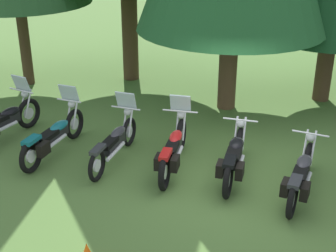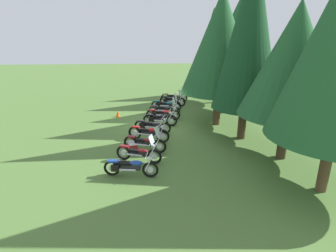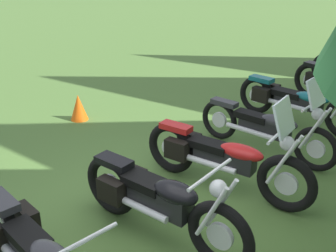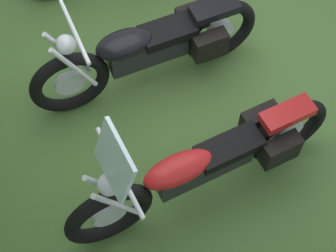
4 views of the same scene
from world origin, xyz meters
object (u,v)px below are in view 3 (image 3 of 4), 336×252
(motorcycle_2, at_px, (297,100))
(motorcycle_4, at_px, (222,157))
(motorcycle_5, at_px, (157,200))
(traffic_cone, at_px, (79,107))
(motorcycle_3, at_px, (267,127))

(motorcycle_2, bearing_deg, motorcycle_4, -82.63)
(motorcycle_5, relative_size, traffic_cone, 4.61)
(motorcycle_3, xyz_separation_m, motorcycle_4, (1.26, -0.24, 0.01))
(traffic_cone, bearing_deg, motorcycle_4, 71.80)
(motorcycle_4, bearing_deg, motorcycle_5, -95.20)
(motorcycle_2, distance_m, traffic_cone, 3.92)
(motorcycle_3, height_order, motorcycle_5, motorcycle_3)
(motorcycle_3, xyz_separation_m, motorcycle_5, (2.48, -0.51, 0.01))
(motorcycle_2, xyz_separation_m, traffic_cone, (1.60, -3.57, -0.22))
(motorcycle_2, height_order, motorcycle_4, motorcycle_4)
(motorcycle_5, bearing_deg, traffic_cone, 152.50)
(motorcycle_3, bearing_deg, motorcycle_4, -87.12)
(traffic_cone, bearing_deg, motorcycle_5, 51.91)
(motorcycle_4, height_order, traffic_cone, motorcycle_4)
(motorcycle_3, relative_size, motorcycle_5, 1.02)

